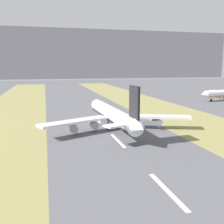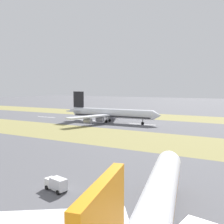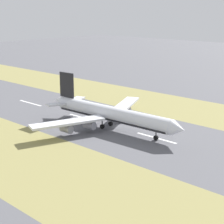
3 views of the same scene
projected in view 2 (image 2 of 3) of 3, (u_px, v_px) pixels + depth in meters
name	position (u px, v px, depth m)	size (l,w,h in m)	color
ground_plane	(113.00, 122.00, 174.84)	(800.00, 800.00, 0.00)	#56565B
grass_median_west	(140.00, 116.00, 214.06)	(40.00, 600.00, 0.01)	olive
grass_median_east	(72.00, 132.00, 135.62)	(40.00, 600.00, 0.01)	olive
centreline_dash_near	(46.00, 117.00, 203.39)	(1.20, 18.00, 0.01)	silver
centreline_dash_mid	(89.00, 120.00, 184.17)	(1.20, 18.00, 0.01)	silver
centreline_dash_far	(142.00, 124.00, 164.95)	(1.20, 18.00, 0.01)	silver
airplane_main_jet	(109.00, 113.00, 172.28)	(64.08, 67.17, 20.20)	silver
airplane_parked_apron	(153.00, 217.00, 36.38)	(60.83, 57.21, 18.44)	white
service_truck	(56.00, 184.00, 59.30)	(3.61, 6.33, 3.10)	white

